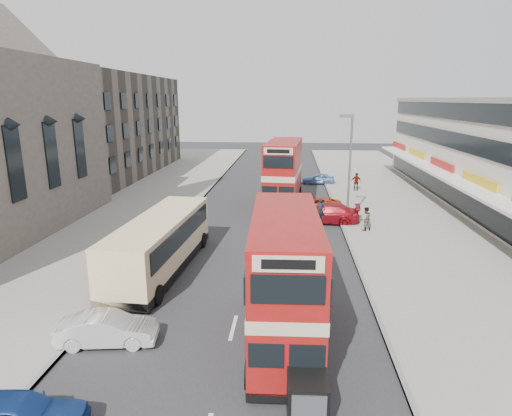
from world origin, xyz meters
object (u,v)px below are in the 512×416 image
at_px(street_lamp, 349,161).
at_px(bus_main, 285,280).
at_px(cyclist, 320,216).
at_px(pedestrian_far, 356,182).
at_px(coach, 161,242).
at_px(car_right_b, 318,204).
at_px(bus_second, 284,173).
at_px(pedestrian_near, 366,219).
at_px(car_left_front, 107,329).
at_px(car_left_near, 15,416).
at_px(car_right_c, 318,179).
at_px(car_right_a, 325,213).

bearing_deg(street_lamp, bus_main, -104.71).
relative_size(street_lamp, cyclist, 3.82).
distance_m(bus_main, pedestrian_far, 29.31).
xyz_separation_m(coach, car_right_b, (9.35, 13.90, -1.08)).
distance_m(bus_main, car_right_b, 20.82).
bearing_deg(cyclist, bus_main, -90.95).
distance_m(coach, pedestrian_far, 25.73).
distance_m(bus_main, cyclist, 16.17).
distance_m(bus_second, pedestrian_near, 10.09).
bearing_deg(cyclist, bus_second, 120.80).
bearing_deg(car_left_front, street_lamp, -40.36).
xyz_separation_m(bus_main, pedestrian_far, (6.81, 28.46, -1.54)).
xyz_separation_m(pedestrian_near, pedestrian_far, (1.33, 13.87, 0.04)).
height_order(bus_main, car_left_near, bus_main).
bearing_deg(cyclist, pedestrian_near, -15.03).
bearing_deg(coach, car_left_near, -88.72).
bearing_deg(car_right_c, coach, -17.64).
xyz_separation_m(bus_second, cyclist, (2.85, -6.64, -2.12)).
bearing_deg(car_left_front, pedestrian_near, -46.50).
bearing_deg(car_right_c, car_left_near, -11.78).
xyz_separation_m(street_lamp, car_left_front, (-11.18, -17.57, -4.17)).
distance_m(car_left_near, pedestrian_near, 23.83).
xyz_separation_m(bus_main, car_right_b, (2.49, 20.57, -2.03)).
bearing_deg(cyclist, car_left_near, -106.86).
distance_m(street_lamp, pedestrian_near, 4.52).
height_order(bus_main, pedestrian_far, bus_main).
height_order(car_left_front, car_right_c, car_left_front).
relative_size(car_left_front, car_right_c, 1.05).
relative_size(street_lamp, car_left_near, 2.09).
height_order(car_left_near, pedestrian_near, pedestrian_near).
bearing_deg(car_left_near, coach, -8.43).
relative_size(bus_second, car_right_a, 1.97).
height_order(car_left_near, car_right_b, car_left_near).
xyz_separation_m(car_left_front, pedestrian_near, (12.24, 15.33, 0.39)).
distance_m(car_right_a, car_right_b, 3.76).
relative_size(car_right_b, car_right_c, 1.12).
height_order(bus_second, coach, bus_second).
relative_size(bus_main, car_right_b, 2.24).
bearing_deg(coach, car_right_a, 49.84).
xyz_separation_m(car_left_near, car_right_b, (9.82, 26.07, -0.11)).
bearing_deg(cyclist, car_right_b, 96.16).
relative_size(car_right_b, cyclist, 1.88).
distance_m(car_left_front, pedestrian_near, 19.62).
height_order(street_lamp, car_right_c, street_lamp).
relative_size(bus_main, bus_second, 0.89).
distance_m(pedestrian_far, cyclist, 13.34).
xyz_separation_m(street_lamp, pedestrian_near, (1.06, -2.24, -3.78)).
height_order(car_left_front, cyclist, cyclist).
distance_m(pedestrian_near, cyclist, 3.37).
bearing_deg(car_right_b, street_lamp, 32.43).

